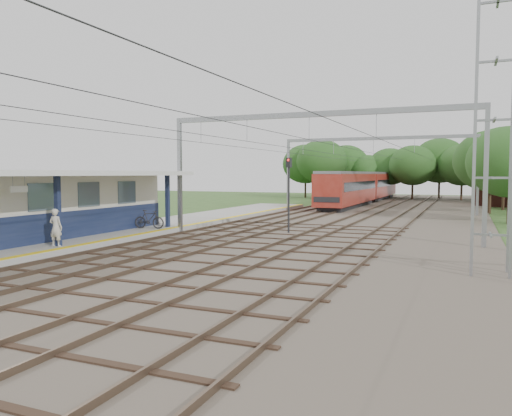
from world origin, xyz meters
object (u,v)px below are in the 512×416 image
Objects in this scene: signal_post at (289,185)px; person at (56,228)px; bicycle at (149,219)px; train at (365,186)px.

person is at bearing -100.97° from signal_post.
person is 0.92× the size of bicycle.
signal_post is at bearing -77.13° from bicycle.
train is 33.66m from signal_post.
signal_post is (7.68, 3.33, 2.04)m from bicycle.
person is at bearing 172.70° from bicycle.
person is 0.05× the size of train.
bicycle is 0.05× the size of train.
train is at bearing -104.20° from person.
signal_post is at bearing -86.85° from train.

